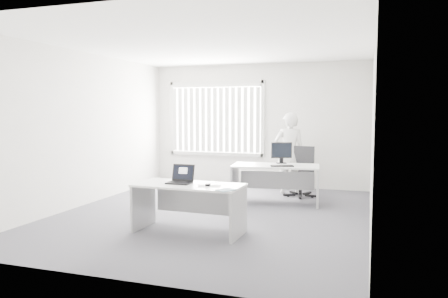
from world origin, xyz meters
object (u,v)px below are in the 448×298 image
(person, at_px, (290,153))
(office_chair, at_px, (301,181))
(laptop, at_px, (179,174))
(monitor, at_px, (281,153))
(desk_near, at_px, (189,198))
(desk_far, at_px, (275,176))

(person, bearing_deg, office_chair, 127.69)
(office_chair, height_order, laptop, office_chair)
(monitor, bearing_deg, desk_near, -131.12)
(desk_near, bearing_deg, laptop, -175.39)
(laptop, bearing_deg, monitor, 70.60)
(desk_near, bearing_deg, person, 78.21)
(desk_far, distance_m, office_chair, 0.95)
(person, height_order, laptop, person)
(desk_near, height_order, person, person)
(desk_far, xyz_separation_m, person, (0.07, 1.09, 0.33))
(person, relative_size, monitor, 4.20)
(desk_near, relative_size, laptop, 4.56)
(office_chair, height_order, monitor, monitor)
(person, xyz_separation_m, monitor, (-0.02, -0.80, 0.08))
(office_chair, relative_size, laptop, 2.97)
(desk_near, height_order, laptop, laptop)
(monitor, bearing_deg, desk_far, -124.09)
(desk_near, distance_m, laptop, 0.36)
(office_chair, relative_size, monitor, 2.50)
(desk_far, bearing_deg, laptop, -117.78)
(desk_far, bearing_deg, desk_near, -114.63)
(person, bearing_deg, monitor, 75.88)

